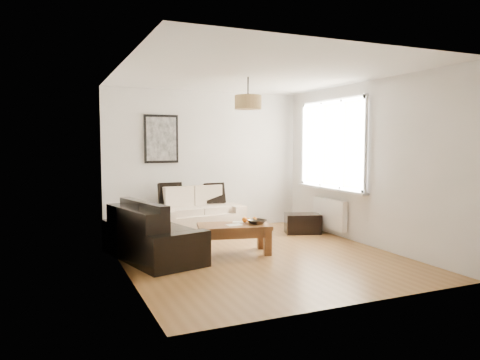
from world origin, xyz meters
name	(u,v)px	position (x,y,z in m)	size (l,w,h in m)	color
floor	(256,255)	(0.00, 0.00, 0.00)	(4.50, 4.50, 0.00)	brown
ceiling	(257,74)	(0.00, 0.00, 2.60)	(3.80, 4.50, 0.00)	white
wall_back	(205,160)	(0.00, 2.25, 1.30)	(3.80, 0.04, 2.60)	silver
wall_front	(355,176)	(0.00, -2.25, 1.30)	(3.80, 0.04, 2.60)	silver
wall_left	(122,169)	(-1.90, 0.00, 1.30)	(0.04, 4.50, 2.60)	silver
wall_right	(363,163)	(1.90, 0.00, 1.30)	(0.04, 4.50, 2.60)	silver
window_bay	(333,145)	(1.86, 0.80, 1.60)	(0.14, 1.90, 1.60)	white
radiator	(330,213)	(1.82, 0.80, 0.38)	(0.10, 0.90, 0.52)	white
poster	(161,139)	(-0.85, 2.22, 1.70)	(0.62, 0.04, 0.87)	black
pendant_shade	(248,102)	(0.00, 0.30, 2.23)	(0.40, 0.40, 0.20)	tan
loveseat_cream	(197,212)	(-0.33, 1.78, 0.39)	(1.59, 0.87, 0.79)	beige
sofa_leather	(153,233)	(-1.43, 0.39, 0.37)	(1.71, 0.83, 0.74)	black
coffee_table	(234,239)	(-0.26, 0.22, 0.21)	(1.05, 0.57, 0.43)	brown
ottoman	(302,223)	(1.45, 1.11, 0.18)	(0.62, 0.40, 0.35)	black
cushion_left	(170,194)	(-0.76, 1.97, 0.71)	(0.42, 0.13, 0.42)	black
cushion_right	(214,193)	(0.08, 1.97, 0.70)	(0.38, 0.12, 0.38)	black
fruit_bowl	(257,222)	(0.06, 0.12, 0.46)	(0.26, 0.26, 0.06)	black
orange_a	(249,220)	(0.00, 0.26, 0.47)	(0.07, 0.07, 0.07)	orange
orange_b	(254,220)	(0.10, 0.27, 0.47)	(0.08, 0.08, 0.08)	orange
orange_c	(245,220)	(-0.04, 0.33, 0.47)	(0.08, 0.08, 0.08)	orange
papers	(234,225)	(-0.28, 0.17, 0.43)	(0.22, 0.15, 0.01)	silver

